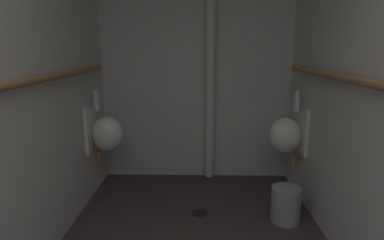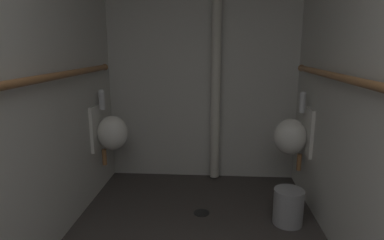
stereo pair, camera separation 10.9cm
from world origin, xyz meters
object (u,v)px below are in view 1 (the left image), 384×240
object	(u,v)px
urinal_left_mid	(105,133)
standpipe_back_wall	(210,59)
floor_drain	(199,213)
urinal_right_mid	(288,134)
waste_bin	(286,205)

from	to	relation	value
urinal_left_mid	standpipe_back_wall	distance (m)	1.29
standpipe_back_wall	floor_drain	size ratio (longest dim) A/B	18.35
urinal_left_mid	floor_drain	xyz separation A→B (m)	(0.91, -0.37, -0.63)
urinal_left_mid	floor_drain	distance (m)	1.16
urinal_left_mid	urinal_right_mid	bearing A→B (deg)	-0.44
urinal_left_mid	standpipe_back_wall	size ratio (longest dim) A/B	0.29
standpipe_back_wall	waste_bin	distance (m)	1.59
urinal_right_mid	floor_drain	distance (m)	1.10
urinal_right_mid	waste_bin	bearing A→B (deg)	-103.19
standpipe_back_wall	floor_drain	distance (m)	1.53
waste_bin	urinal_left_mid	bearing A→B (deg)	163.43
floor_drain	waste_bin	world-z (taller)	waste_bin
urinal_left_mid	standpipe_back_wall	xyz separation A→B (m)	(1.02, 0.42, 0.68)
urinal_right_mid	standpipe_back_wall	bearing A→B (deg)	148.96
urinal_left_mid	urinal_right_mid	distance (m)	1.74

